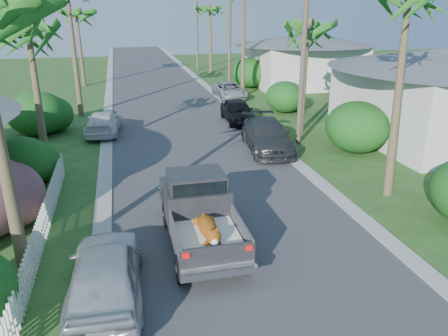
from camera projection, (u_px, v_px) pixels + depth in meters
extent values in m
plane|color=#2B4A1B|center=(289.00, 319.00, 10.08)|extent=(120.00, 120.00, 0.00)
cube|color=#38383A|center=(167.00, 103.00, 32.89)|extent=(8.00, 100.00, 0.02)
cube|color=#A5A39E|center=(108.00, 105.00, 31.94)|extent=(0.60, 100.00, 0.06)
cube|color=#A5A39E|center=(222.00, 100.00, 33.82)|extent=(0.60, 100.00, 0.06)
cylinder|color=black|center=(182.00, 269.00, 11.35)|extent=(0.28, 0.76, 0.76)
cylinder|color=black|center=(244.00, 260.00, 11.72)|extent=(0.28, 0.76, 0.76)
cylinder|color=black|center=(167.00, 214.00, 14.31)|extent=(0.28, 0.76, 0.76)
cylinder|color=black|center=(218.00, 209.00, 14.69)|extent=(0.28, 0.76, 0.76)
cube|color=slate|center=(209.00, 244.00, 12.04)|extent=(1.90, 2.40, 0.24)
cube|color=slate|center=(175.00, 236.00, 11.71)|extent=(0.06, 2.40, 0.55)
cube|color=slate|center=(241.00, 228.00, 12.11)|extent=(0.06, 2.40, 0.55)
cube|color=black|center=(218.00, 255.00, 10.85)|extent=(1.92, 0.08, 0.52)
cube|color=silver|center=(219.00, 273.00, 10.86)|extent=(1.98, 0.18, 0.18)
cube|color=red|center=(186.00, 256.00, 10.59)|extent=(0.18, 0.05, 0.14)
cube|color=red|center=(249.00, 248.00, 10.94)|extent=(0.18, 0.05, 0.14)
cube|color=black|center=(197.00, 203.00, 13.58)|extent=(1.94, 1.65, 1.10)
cube|color=black|center=(196.00, 181.00, 13.33)|extent=(1.70, 1.35, 0.55)
cube|color=black|center=(200.00, 190.00, 12.73)|extent=(1.60, 0.05, 0.45)
cube|color=black|center=(190.00, 192.00, 14.78)|extent=(1.94, 1.20, 0.80)
cube|color=white|center=(208.00, 238.00, 11.98)|extent=(1.70, 2.10, 0.16)
ellipsoid|color=orange|center=(208.00, 226.00, 11.96)|extent=(0.48, 1.25, 0.43)
sphere|color=orange|center=(213.00, 237.00, 11.25)|extent=(0.40, 0.40, 0.40)
ellipsoid|color=white|center=(208.00, 230.00, 12.00)|extent=(0.32, 0.86, 0.18)
imported|color=#2E3134|center=(267.00, 136.00, 21.81)|extent=(2.57, 5.25, 1.47)
imported|color=black|center=(238.00, 111.00, 27.09)|extent=(1.74, 4.12, 1.39)
imported|color=silver|center=(229.00, 90.00, 34.31)|extent=(2.08, 4.41, 1.22)
imported|color=silver|center=(106.00, 274.00, 10.50)|extent=(1.92, 4.42, 1.48)
imported|color=silver|center=(104.00, 123.00, 24.59)|extent=(2.19, 4.48, 1.25)
cone|color=brown|center=(2.00, 155.00, 10.25)|extent=(0.36, 0.71, 7.01)
cone|color=brown|center=(38.00, 99.00, 18.47)|extent=(0.36, 0.61, 6.21)
cone|color=brown|center=(74.00, 54.00, 27.46)|extent=(0.36, 0.36, 8.00)
cone|color=brown|center=(80.00, 50.00, 38.56)|extent=(0.36, 0.75, 6.51)
cone|color=brown|center=(398.00, 97.00, 15.63)|extent=(0.36, 0.73, 7.51)
cone|color=brown|center=(304.00, 80.00, 24.16)|extent=(0.36, 0.54, 6.01)
cone|color=brown|center=(243.00, 44.00, 33.73)|extent=(0.36, 0.36, 8.20)
cone|color=brown|center=(210.00, 41.00, 46.81)|extent=(0.36, 0.63, 6.81)
ellipsoid|color=#1A4313|center=(22.00, 162.00, 17.25)|extent=(2.40, 2.64, 2.00)
ellipsoid|color=#1A4313|center=(37.00, 113.00, 24.35)|extent=(3.20, 3.52, 2.40)
ellipsoid|color=#1A4313|center=(357.00, 127.00, 21.38)|extent=(3.00, 3.30, 2.50)
ellipsoid|color=#1A4313|center=(285.00, 97.00, 29.60)|extent=(2.60, 2.86, 2.10)
ellipsoid|color=#1A4313|center=(250.00, 73.00, 38.74)|extent=(3.20, 3.52, 2.60)
cube|color=white|center=(45.00, 221.00, 13.62)|extent=(0.10, 11.00, 1.00)
cube|color=silver|center=(437.00, 105.00, 23.20)|extent=(8.00, 9.00, 3.80)
cone|color=#595B60|center=(445.00, 58.00, 22.37)|extent=(6.48, 6.48, 1.00)
cube|color=silver|center=(303.00, 65.00, 39.66)|extent=(9.00, 8.00, 3.60)
cone|color=#595B60|center=(304.00, 39.00, 38.86)|extent=(6.48, 6.48, 1.00)
cylinder|color=brown|center=(303.00, 56.00, 21.60)|extent=(0.26, 0.26, 9.00)
cylinder|color=brown|center=(230.00, 37.00, 35.29)|extent=(0.26, 0.26, 9.00)
cylinder|color=brown|center=(197.00, 29.00, 48.97)|extent=(0.26, 0.26, 9.00)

